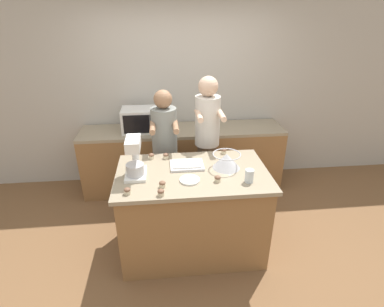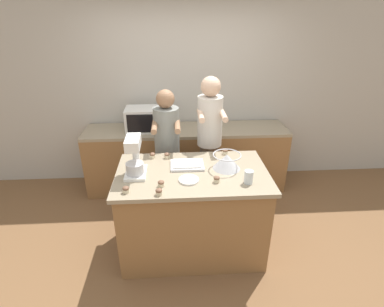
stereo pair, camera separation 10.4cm
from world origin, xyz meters
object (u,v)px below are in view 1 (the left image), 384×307
cupcake_3 (218,179)px  cupcake_0 (161,192)px  person_left (165,151)px  stand_mixer (135,160)px  microwave_oven (141,120)px  small_plate (190,180)px  cupcake_1 (127,191)px  baking_tray (187,165)px  cupcake_2 (151,156)px  cupcake_5 (166,156)px  person_right (207,142)px  cupcake_6 (224,151)px  drinking_glass (249,176)px  mixing_bowl (226,160)px  cupcake_4 (162,184)px

cupcake_3 → cupcake_0: bearing=-161.1°
person_left → stand_mixer: 0.85m
microwave_oven → cupcake_3: microwave_oven is taller
small_plate → cupcake_1: size_ratio=3.12×
baking_tray → cupcake_2: (-0.36, 0.21, 0.01)m
cupcake_0 → cupcake_5: (0.06, 0.71, 0.00)m
stand_mixer → cupcake_0: 0.46m
person_right → cupcake_1: size_ratio=28.34×
cupcake_1 → cupcake_5: 0.75m
cupcake_0 → cupcake_6: size_ratio=1.00×
drinking_glass → small_plate: bearing=172.3°
mixing_bowl → cupcake_1: size_ratio=4.64×
person_left → cupcake_2: 0.45m
person_left → cupcake_2: (-0.15, -0.40, 0.13)m
stand_mixer → microwave_oven: bearing=90.7°
person_right → mixing_bowl: 0.70m
person_right → cupcake_3: person_right is taller
stand_mixer → person_left: bearing=68.9°
stand_mixer → small_plate: bearing=-16.7°
person_left → cupcake_2: bearing=-110.4°
small_plate → cupcake_0: size_ratio=3.12×
person_right → cupcake_1: (-0.86, -1.07, 0.04)m
cupcake_2 → cupcake_6: (0.80, 0.05, 0.00)m
cupcake_1 → cupcake_2: bearing=73.8°
person_left → mixing_bowl: bearing=-48.5°
person_right → drinking_glass: (0.25, -0.98, 0.07)m
cupcake_1 → stand_mixer: bearing=80.6°
mixing_bowl → cupcake_6: 0.34m
person_left → person_right: (0.51, 0.00, 0.09)m
person_left → mixing_bowl: size_ratio=5.61×
stand_mixer → cupcake_4: stand_mixer is taller
small_plate → cupcake_2: 0.62m
microwave_oven → cupcake_5: microwave_oven is taller
baking_tray → microwave_oven: bearing=113.8°
stand_mixer → cupcake_6: stand_mixer is taller
person_right → drinking_glass: size_ratio=13.82×
person_left → small_plate: bearing=-76.7°
cupcake_2 → microwave_oven: bearing=99.2°
cupcake_1 → cupcake_6: (0.99, 0.72, 0.00)m
stand_mixer → cupcake_0: bearing=-57.6°
drinking_glass → cupcake_4: bearing=-179.1°
cupcake_5 → cupcake_1: bearing=-118.0°
cupcake_4 → cupcake_5: size_ratio=1.00×
cupcake_2 → cupcake_4: 0.60m
baking_tray → cupcake_0: cupcake_0 is taller
microwave_oven → small_plate: bearing=-70.4°
person_left → mixing_bowl: 0.93m
cupcake_5 → cupcake_2: bearing=175.7°
stand_mixer → cupcake_0: stand_mixer is taller
cupcake_3 → cupcake_5: (-0.47, 0.53, 0.00)m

